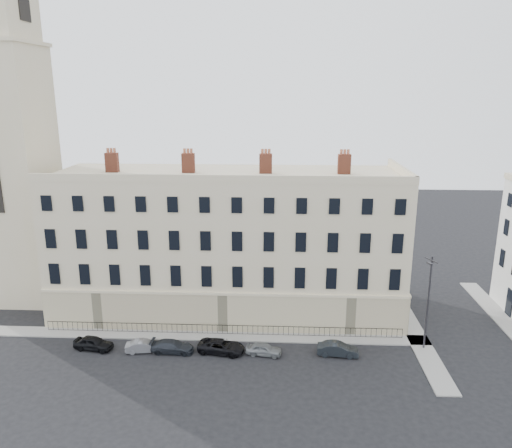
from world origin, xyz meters
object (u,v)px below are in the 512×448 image
at_px(car_b, 144,346).
at_px(car_d, 221,346).
at_px(car_c, 172,346).
at_px(streetlamp, 428,299).
at_px(car_a, 94,343).
at_px(car_e, 264,349).
at_px(car_f, 338,349).

height_order(car_b, car_d, car_d).
relative_size(car_c, streetlamp, 0.44).
xyz_separation_m(car_a, car_e, (15.84, -0.25, -0.07)).
xyz_separation_m(car_d, streetlamp, (18.74, 1.46, 4.45)).
relative_size(car_e, car_f, 0.88).
bearing_deg(car_b, car_a, 78.84).
relative_size(car_b, car_c, 0.85).
bearing_deg(streetlamp, car_a, 158.87).
bearing_deg(car_d, car_e, -84.43).
height_order(car_a, streetlamp, streetlamp).
xyz_separation_m(car_a, car_f, (22.54, -0.04, -0.02)).
relative_size(car_a, streetlamp, 0.40).
height_order(car_f, streetlamp, streetlamp).
height_order(car_b, car_c, car_c).
bearing_deg(streetlamp, car_b, 159.83).
xyz_separation_m(car_d, car_f, (10.62, -0.04, 0.02)).
relative_size(car_b, streetlamp, 0.37).
relative_size(car_a, car_c, 0.93).
height_order(car_c, streetlamp, streetlamp).
relative_size(car_e, streetlamp, 0.36).
height_order(car_b, car_e, car_e).
distance_m(car_d, car_f, 10.62).
height_order(car_d, car_f, car_f).
bearing_deg(car_e, car_d, 94.97).
relative_size(car_b, car_e, 1.03).
relative_size(car_d, car_f, 1.16).
height_order(car_c, car_e, car_c).
height_order(car_a, car_e, car_a).
height_order(car_b, car_f, car_f).
relative_size(car_a, car_f, 0.99).
bearing_deg(car_c, car_f, -87.40).
bearing_deg(car_b, car_e, -98.97).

